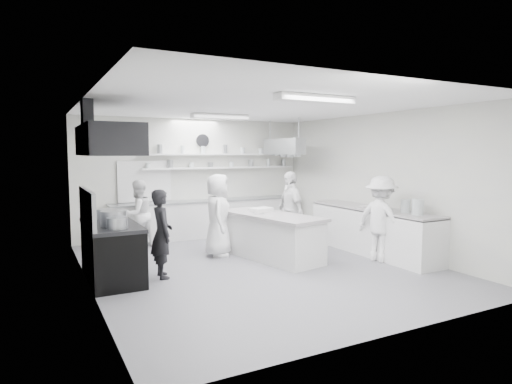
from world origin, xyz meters
name	(u,v)px	position (x,y,z in m)	size (l,w,h in m)	color
floor	(258,266)	(0.00, 0.00, -0.01)	(6.00, 7.00, 0.02)	gray
ceiling	(258,106)	(0.00, 0.00, 3.01)	(6.00, 7.00, 0.02)	white
wall_back	(195,178)	(0.00, 3.50, 1.50)	(6.00, 0.04, 3.00)	silver
wall_front	(399,209)	(0.00, -3.50, 1.50)	(6.00, 0.04, 3.00)	silver
wall_left	(87,194)	(-3.00, 0.00, 1.50)	(0.04, 7.00, 3.00)	silver
wall_right	(379,182)	(3.00, 0.00, 1.50)	(0.04, 7.00, 3.00)	silver
stove	(112,253)	(-2.60, 0.40, 0.45)	(0.80, 1.80, 0.90)	black
exhaust_hood	(108,140)	(-2.60, 0.40, 2.35)	(0.85, 2.00, 0.50)	black
back_counter	(210,218)	(0.30, 3.20, 0.46)	(5.00, 0.60, 0.92)	white
shelf_lower	(222,168)	(0.70, 3.37, 1.75)	(4.20, 0.26, 0.04)	white
shelf_upper	(222,154)	(0.70, 3.37, 2.10)	(4.20, 0.26, 0.04)	white
pass_through_window	(145,181)	(-1.30, 3.48, 1.45)	(1.30, 0.04, 1.00)	black
wall_clock	(202,141)	(0.20, 3.46, 2.45)	(0.32, 0.32, 0.05)	white
right_counter	(372,231)	(2.65, -0.20, 0.47)	(0.74, 3.30, 0.94)	white
pot_rack	(283,147)	(2.00, 2.40, 2.30)	(0.30, 1.60, 0.40)	#9B9FA4
light_fixture_front	(315,99)	(0.00, -1.80, 2.94)	(1.30, 0.25, 0.10)	white
light_fixture_rear	(220,117)	(0.00, 1.80, 2.94)	(1.30, 0.25, 0.10)	white
prep_island	(270,237)	(0.52, 0.45, 0.43)	(0.86, 2.32, 0.85)	white
stove_pot	(114,220)	(-2.60, 0.12, 1.06)	(0.42, 0.42, 0.30)	#9B9FA4
cook_stove	(162,234)	(-1.82, 0.10, 0.76)	(0.56, 0.37, 1.53)	black
cook_back	(138,214)	(-1.66, 2.65, 0.77)	(0.75, 0.58, 1.54)	white
cook_island_left	(218,215)	(-0.36, 1.12, 0.85)	(0.83, 0.54, 1.71)	white
cook_island_right	(290,211)	(1.26, 0.88, 0.87)	(1.02, 0.42, 1.74)	white
cook_right	(381,219)	(2.32, -0.80, 0.85)	(1.09, 0.63, 1.69)	white
bowl_island_a	(258,214)	(0.34, 0.64, 0.88)	(0.25, 0.25, 0.06)	#9B9FA4
bowl_island_b	(269,218)	(0.32, 0.17, 0.88)	(0.18, 0.18, 0.06)	white
bowl_right	(366,207)	(2.61, -0.03, 0.97)	(0.24, 0.24, 0.06)	white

